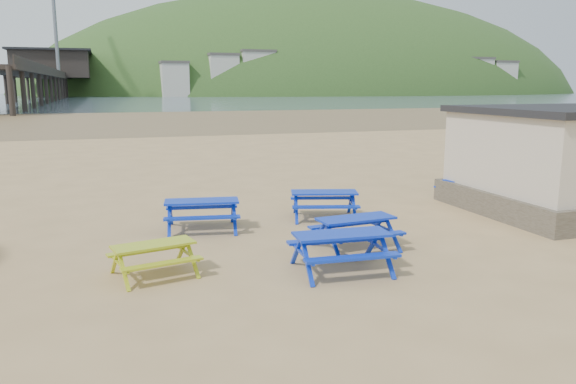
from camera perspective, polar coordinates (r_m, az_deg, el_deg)
name	(u,v)px	position (r m, az deg, el deg)	size (l,w,h in m)	color
ground	(272,246)	(13.46, -1.66, -5.55)	(400.00, 400.00, 0.00)	tan
wet_sand	(136,118)	(67.60, -15.14, 7.24)	(400.00, 400.00, 0.00)	olive
sea	(114,98)	(182.47, -17.22, 9.16)	(400.00, 400.00, 0.00)	#455663
picnic_table_blue_a	(202,215)	(15.04, -8.72, -2.33)	(2.15, 1.84, 0.81)	#1320B5
picnic_table_blue_b	(324,205)	(16.20, 3.68, -1.31)	(2.24, 1.99, 0.79)	#1320B5
picnic_table_blue_c	(468,189)	(19.68, 17.80, 0.27)	(2.05, 1.80, 0.73)	#1320B5
picnic_table_blue_d	(356,233)	(13.26, 6.90, -4.17)	(1.95, 1.63, 0.76)	#1320B5
picnic_table_blue_e	(341,252)	(11.66, 5.45, -6.10)	(2.04, 1.69, 0.82)	#1320B5
picnic_table_yellow	(154,260)	(11.68, -13.45, -6.70)	(1.85, 1.62, 0.67)	#ADA01B
pier	(52,79)	(191.17, -22.85, 10.49)	(24.00, 220.00, 39.29)	black
headland_town	(318,115)	(259.92, 3.03, 7.78)	(264.00, 144.00, 108.00)	#2D4C1E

